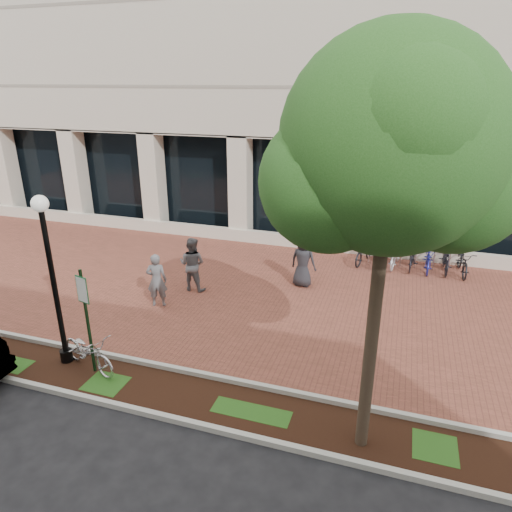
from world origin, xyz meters
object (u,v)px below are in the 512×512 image
(parking_sign, at_px, (85,309))
(lamppost, at_px, (52,273))
(bike_rack_cluster, at_px, (412,256))
(pedestrian_right, at_px, (303,261))
(street_tree, at_px, (395,158))
(pedestrian_left, at_px, (157,280))
(pedestrian_mid, at_px, (192,264))
(locked_bicycle, at_px, (88,352))

(parking_sign, distance_m, lamppost, 1.12)
(lamppost, distance_m, bike_rack_cluster, 11.65)
(pedestrian_right, relative_size, bike_rack_cluster, 0.41)
(bike_rack_cluster, bearing_deg, parking_sign, -120.00)
(lamppost, bearing_deg, bike_rack_cluster, 47.93)
(lamppost, bearing_deg, parking_sign, -9.75)
(street_tree, xyz_separation_m, pedestrian_left, (-6.32, 3.69, -4.38))
(pedestrian_mid, bearing_deg, bike_rack_cluster, -147.57)
(parking_sign, bearing_deg, bike_rack_cluster, 65.12)
(bike_rack_cluster, bearing_deg, street_tree, -86.62)
(parking_sign, height_order, lamppost, lamppost)
(pedestrian_left, xyz_separation_m, pedestrian_right, (3.73, 2.70, 0.04))
(street_tree, relative_size, locked_bicycle, 4.00)
(pedestrian_left, bearing_deg, lamppost, 61.54)
(street_tree, bearing_deg, pedestrian_right, 112.07)
(parking_sign, distance_m, pedestrian_mid, 4.77)
(parking_sign, relative_size, lamppost, 0.63)
(lamppost, distance_m, street_tree, 7.56)
(street_tree, height_order, bike_rack_cluster, street_tree)
(lamppost, relative_size, street_tree, 0.57)
(pedestrian_left, bearing_deg, pedestrian_right, -161.32)
(lamppost, xyz_separation_m, street_tree, (6.96, -0.47, 2.92))
(parking_sign, xyz_separation_m, locked_bicycle, (-0.15, 0.06, -1.14))
(street_tree, relative_size, bike_rack_cluster, 1.70)
(pedestrian_left, relative_size, pedestrian_right, 0.96)
(lamppost, relative_size, pedestrian_left, 2.47)
(street_tree, bearing_deg, pedestrian_mid, 139.23)
(street_tree, xyz_separation_m, bike_rack_cluster, (0.75, 9.01, -4.74))
(street_tree, bearing_deg, pedestrian_left, 149.72)
(parking_sign, relative_size, locked_bicycle, 1.44)
(lamppost, relative_size, pedestrian_mid, 2.32)
(parking_sign, relative_size, street_tree, 0.36)
(lamppost, bearing_deg, locked_bicycle, -6.94)
(pedestrian_mid, bearing_deg, pedestrian_right, -155.80)
(locked_bicycle, height_order, pedestrian_right, pedestrian_right)
(lamppost, bearing_deg, pedestrian_mid, 76.04)
(street_tree, height_order, locked_bicycle, street_tree)
(lamppost, distance_m, pedestrian_mid, 4.90)
(parking_sign, height_order, street_tree, street_tree)
(locked_bicycle, xyz_separation_m, pedestrian_mid, (0.40, 4.64, 0.40))
(lamppost, distance_m, locked_bicycle, 1.96)
(street_tree, distance_m, locked_bicycle, 7.83)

